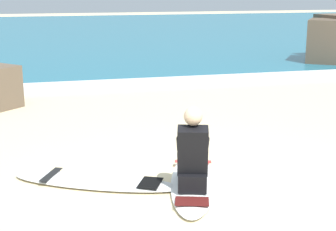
# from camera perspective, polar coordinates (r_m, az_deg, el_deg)

# --- Properties ---
(ground_plane) EXTENTS (80.00, 80.00, 0.00)m
(ground_plane) POSITION_cam_1_polar(r_m,az_deg,el_deg) (5.78, 4.07, -9.24)
(ground_plane) COLOR beige
(sea) EXTENTS (80.00, 28.00, 0.10)m
(sea) POSITION_cam_1_polar(r_m,az_deg,el_deg) (25.50, -10.52, 9.07)
(sea) COLOR teal
(sea) RESTS_ON ground
(breaking_foam) EXTENTS (80.00, 0.90, 0.11)m
(breaking_foam) POSITION_cam_1_polar(r_m,az_deg,el_deg) (11.98, -5.88, 3.45)
(breaking_foam) COLOR white
(breaking_foam) RESTS_ON ground
(surfboard_main) EXTENTS (1.13, 2.17, 0.08)m
(surfboard_main) POSITION_cam_1_polar(r_m,az_deg,el_deg) (6.15, 2.77, -7.36)
(surfboard_main) COLOR white
(surfboard_main) RESTS_ON ground
(surfer_seated) EXTENTS (0.52, 0.77, 0.95)m
(surfer_seated) POSITION_cam_1_polar(r_m,az_deg,el_deg) (5.79, 2.78, -4.56)
(surfer_seated) COLOR black
(surfer_seated) RESTS_ON surfboard_main
(surfboard_spare_near) EXTENTS (2.10, 1.40, 0.08)m
(surfboard_spare_near) POSITION_cam_1_polar(r_m,az_deg,el_deg) (6.20, -8.03, -7.31)
(surfboard_spare_near) COLOR white
(surfboard_spare_near) RESTS_ON ground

